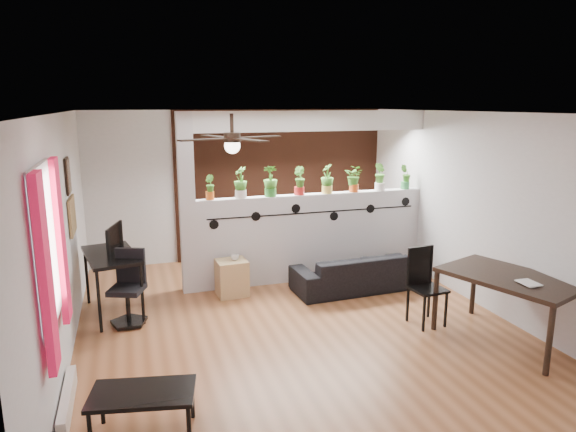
{
  "coord_description": "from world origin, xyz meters",
  "views": [
    {
      "loc": [
        -1.89,
        -5.75,
        2.71
      ],
      "look_at": [
        0.11,
        0.6,
        1.24
      ],
      "focal_mm": 32.0,
      "sensor_mm": 36.0,
      "label": 1
    }
  ],
  "objects_px": {
    "potted_plant_2": "(270,180)",
    "potted_plant_7": "(405,176)",
    "potted_plant_1": "(241,182)",
    "folding_chair": "(424,279)",
    "cup": "(235,257)",
    "potted_plant_5": "(354,178)",
    "potted_plant_6": "(380,176)",
    "ceiling_fan": "(232,141)",
    "computer_desk": "(111,259)",
    "potted_plant_4": "(327,178)",
    "potted_plant_0": "(210,186)",
    "cube_shelf": "(232,278)",
    "dining_table": "(509,282)",
    "sofa": "(355,273)",
    "office_chair": "(129,292)",
    "coffee_table": "(143,396)",
    "potted_plant_3": "(299,180)"
  },
  "relations": [
    {
      "from": "potted_plant_2",
      "to": "potted_plant_7",
      "type": "relative_size",
      "value": 1.18
    },
    {
      "from": "potted_plant_1",
      "to": "folding_chair",
      "type": "height_order",
      "value": "potted_plant_1"
    },
    {
      "from": "potted_plant_7",
      "to": "cup",
      "type": "xyz_separation_m",
      "value": [
        -2.89,
        -0.34,
        -1.0
      ]
    },
    {
      "from": "potted_plant_5",
      "to": "potted_plant_6",
      "type": "relative_size",
      "value": 0.94
    },
    {
      "from": "ceiling_fan",
      "to": "computer_desk",
      "type": "bearing_deg",
      "value": 136.73
    },
    {
      "from": "ceiling_fan",
      "to": "potted_plant_4",
      "type": "height_order",
      "value": "ceiling_fan"
    },
    {
      "from": "potted_plant_0",
      "to": "potted_plant_6",
      "type": "bearing_deg",
      "value": -0.0
    },
    {
      "from": "cube_shelf",
      "to": "dining_table",
      "type": "distance_m",
      "value": 3.66
    },
    {
      "from": "potted_plant_5",
      "to": "cup",
      "type": "distance_m",
      "value": 2.25
    },
    {
      "from": "potted_plant_4",
      "to": "potted_plant_6",
      "type": "bearing_deg",
      "value": 0.0
    },
    {
      "from": "potted_plant_0",
      "to": "ceiling_fan",
      "type": "bearing_deg",
      "value": -90.64
    },
    {
      "from": "sofa",
      "to": "office_chair",
      "type": "xyz_separation_m",
      "value": [
        -3.2,
        -0.25,
        0.15
      ]
    },
    {
      "from": "potted_plant_7",
      "to": "computer_desk",
      "type": "bearing_deg",
      "value": -173.5
    },
    {
      "from": "potted_plant_7",
      "to": "cube_shelf",
      "type": "bearing_deg",
      "value": -173.4
    },
    {
      "from": "potted_plant_4",
      "to": "coffee_table",
      "type": "xyz_separation_m",
      "value": [
        -2.92,
        -3.27,
        -1.24
      ]
    },
    {
      "from": "potted_plant_2",
      "to": "dining_table",
      "type": "relative_size",
      "value": 0.28
    },
    {
      "from": "dining_table",
      "to": "potted_plant_6",
      "type": "bearing_deg",
      "value": 95.27
    },
    {
      "from": "office_chair",
      "to": "folding_chair",
      "type": "height_order",
      "value": "folding_chair"
    },
    {
      "from": "potted_plant_5",
      "to": "potted_plant_7",
      "type": "relative_size",
      "value": 1.05
    },
    {
      "from": "potted_plant_2",
      "to": "potted_plant_3",
      "type": "bearing_deg",
      "value": -0.0
    },
    {
      "from": "sofa",
      "to": "computer_desk",
      "type": "height_order",
      "value": "computer_desk"
    },
    {
      "from": "sofa",
      "to": "folding_chair",
      "type": "height_order",
      "value": "folding_chair"
    },
    {
      "from": "potted_plant_1",
      "to": "cup",
      "type": "relative_size",
      "value": 4.04
    },
    {
      "from": "potted_plant_1",
      "to": "sofa",
      "type": "bearing_deg",
      "value": -22.85
    },
    {
      "from": "potted_plant_3",
      "to": "coffee_table",
      "type": "bearing_deg",
      "value": -127.05
    },
    {
      "from": "computer_desk",
      "to": "office_chair",
      "type": "height_order",
      "value": "office_chair"
    },
    {
      "from": "potted_plant_7",
      "to": "potted_plant_3",
      "type": "bearing_deg",
      "value": 180.0
    },
    {
      "from": "sofa",
      "to": "cup",
      "type": "bearing_deg",
      "value": -12.89
    },
    {
      "from": "potted_plant_4",
      "to": "cube_shelf",
      "type": "relative_size",
      "value": 0.87
    },
    {
      "from": "potted_plant_3",
      "to": "cup",
      "type": "bearing_deg",
      "value": -162.54
    },
    {
      "from": "potted_plant_4",
      "to": "coffee_table",
      "type": "height_order",
      "value": "potted_plant_4"
    },
    {
      "from": "potted_plant_0",
      "to": "potted_plant_7",
      "type": "height_order",
      "value": "potted_plant_7"
    },
    {
      "from": "sofa",
      "to": "dining_table",
      "type": "height_order",
      "value": "dining_table"
    },
    {
      "from": "potted_plant_0",
      "to": "potted_plant_5",
      "type": "xyz_separation_m",
      "value": [
        2.26,
        -0.0,
        0.03
      ]
    },
    {
      "from": "cup",
      "to": "office_chair",
      "type": "bearing_deg",
      "value": -158.89
    },
    {
      "from": "cup",
      "to": "potted_plant_6",
      "type": "bearing_deg",
      "value": 7.95
    },
    {
      "from": "potted_plant_5",
      "to": "potted_plant_6",
      "type": "distance_m",
      "value": 0.45
    },
    {
      "from": "potted_plant_1",
      "to": "potted_plant_4",
      "type": "height_order",
      "value": "potted_plant_1"
    },
    {
      "from": "cube_shelf",
      "to": "cup",
      "type": "distance_m",
      "value": 0.31
    },
    {
      "from": "office_chair",
      "to": "ceiling_fan",
      "type": "bearing_deg",
      "value": -37.44
    },
    {
      "from": "potted_plant_0",
      "to": "potted_plant_4",
      "type": "bearing_deg",
      "value": -0.0
    },
    {
      "from": "potted_plant_2",
      "to": "potted_plant_5",
      "type": "height_order",
      "value": "potted_plant_2"
    },
    {
      "from": "ceiling_fan",
      "to": "folding_chair",
      "type": "relative_size",
      "value": 1.24
    },
    {
      "from": "potted_plant_7",
      "to": "sofa",
      "type": "relative_size",
      "value": 0.23
    },
    {
      "from": "sofa",
      "to": "office_chair",
      "type": "relative_size",
      "value": 1.9
    },
    {
      "from": "potted_plant_4",
      "to": "potted_plant_7",
      "type": "distance_m",
      "value": 1.35
    },
    {
      "from": "computer_desk",
      "to": "cube_shelf",
      "type": "bearing_deg",
      "value": 6.3
    },
    {
      "from": "computer_desk",
      "to": "office_chair",
      "type": "relative_size",
      "value": 1.32
    },
    {
      "from": "potted_plant_4",
      "to": "folding_chair",
      "type": "distance_m",
      "value": 2.28
    },
    {
      "from": "potted_plant_6",
      "to": "sofa",
      "type": "bearing_deg",
      "value": -136.77
    }
  ]
}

